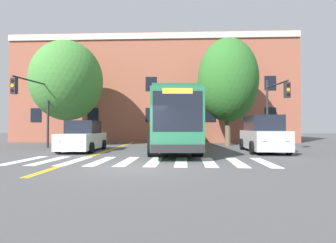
{
  "coord_description": "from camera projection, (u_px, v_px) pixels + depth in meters",
  "views": [
    {
      "loc": [
        1.71,
        -9.87,
        1.52
      ],
      "look_at": [
        1.02,
        6.53,
        1.89
      ],
      "focal_mm": 28.0,
      "sensor_mm": 36.0,
      "label": 1
    }
  ],
  "objects": [
    {
      "name": "building_facade",
      "position": [
        155.0,
        92.0,
        30.3
      ],
      "size": [
        29.5,
        8.17,
        11.14
      ],
      "color": "#9E5642",
      "rests_on": "ground"
    },
    {
      "name": "street_tree_curbside_large",
      "position": [
        228.0,
        80.0,
        22.25
      ],
      "size": [
        7.13,
        7.16,
        9.13
      ],
      "color": "brown",
      "rests_on": "ground"
    },
    {
      "name": "street_tree_curbside_small",
      "position": [
        67.0,
        81.0,
        22.11
      ],
      "size": [
        7.2,
        7.42,
        8.83
      ],
      "color": "#4C3D2D",
      "rests_on": "ground"
    },
    {
      "name": "lane_line_yellow_inner",
      "position": [
        131.0,
        143.0,
        25.81
      ],
      "size": [
        0.12,
        36.0,
        0.01
      ],
      "primitive_type": "cube",
      "color": "gold",
      "rests_on": "ground"
    },
    {
      "name": "lane_line_yellow_outer",
      "position": [
        133.0,
        143.0,
        25.8
      ],
      "size": [
        0.12,
        36.0,
        0.01
      ],
      "primitive_type": "cube",
      "color": "gold",
      "rests_on": "ground"
    },
    {
      "name": "traffic_light_near_corner",
      "position": [
        275.0,
        102.0,
        18.48
      ],
      "size": [
        0.54,
        3.24,
        5.1
      ],
      "color": "#28282D",
      "rests_on": "ground"
    },
    {
      "name": "ground_plane",
      "position": [
        134.0,
        168.0,
        9.89
      ],
      "size": [
        120.0,
        120.0,
        0.0
      ],
      "primitive_type": "plane",
      "color": "#4C4C4F"
    },
    {
      "name": "car_silver_far_lane",
      "position": [
        263.0,
        135.0,
        16.24
      ],
      "size": [
        2.4,
        5.2,
        2.25
      ],
      "color": "#B7BABF",
      "rests_on": "ground"
    },
    {
      "name": "car_white_near_lane",
      "position": [
        83.0,
        137.0,
        16.82
      ],
      "size": [
        2.3,
        4.86,
        1.96
      ],
      "color": "white",
      "rests_on": "ground"
    },
    {
      "name": "crosswalk",
      "position": [
        141.0,
        161.0,
        11.69
      ],
      "size": [
        11.44,
        3.61,
        0.01
      ],
      "color": "white",
      "rests_on": "ground"
    },
    {
      "name": "city_bus",
      "position": [
        173.0,
        121.0,
        17.38
      ],
      "size": [
        3.3,
        12.26,
        3.51
      ],
      "color": "#28704C",
      "rests_on": "ground"
    },
    {
      "name": "traffic_light_far_corner",
      "position": [
        34.0,
        100.0,
        18.05
      ],
      "size": [
        0.65,
        3.74,
        4.99
      ],
      "color": "#28282D",
      "rests_on": "ground"
    }
  ]
}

